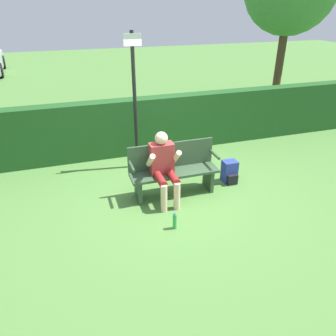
% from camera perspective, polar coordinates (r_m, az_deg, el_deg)
% --- Properties ---
extents(ground_plane, '(40.00, 40.00, 0.00)m').
position_cam_1_polar(ground_plane, '(5.91, 1.09, -4.50)').
color(ground_plane, '#4C7A38').
extents(hedge_back, '(12.00, 0.35, 1.24)m').
position_cam_1_polar(hedge_back, '(7.36, -3.86, 7.42)').
color(hedge_back, '#1E4C1E').
rests_on(hedge_back, ground).
extents(park_bench, '(1.55, 0.41, 0.92)m').
position_cam_1_polar(park_bench, '(5.73, 0.93, -0.18)').
color(park_bench, '#334C33').
rests_on(park_bench, ground).
extents(person_seated, '(0.54, 0.66, 1.20)m').
position_cam_1_polar(person_seated, '(5.47, -0.78, 0.64)').
color(person_seated, '#993333').
rests_on(person_seated, ground).
extents(backpack, '(0.26, 0.29, 0.42)m').
position_cam_1_polar(backpack, '(6.31, 10.69, -0.70)').
color(backpack, '#283893').
rests_on(backpack, ground).
extents(water_bottle, '(0.06, 0.06, 0.28)m').
position_cam_1_polar(water_bottle, '(5.01, 1.19, -9.22)').
color(water_bottle, green).
rests_on(water_bottle, ground).
extents(signpost, '(0.32, 0.09, 2.64)m').
position_cam_1_polar(signpost, '(6.37, -5.81, 12.01)').
color(signpost, black).
rests_on(signpost, ground).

